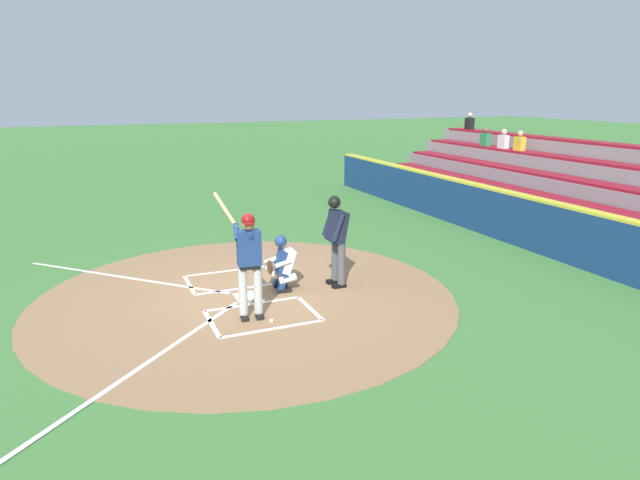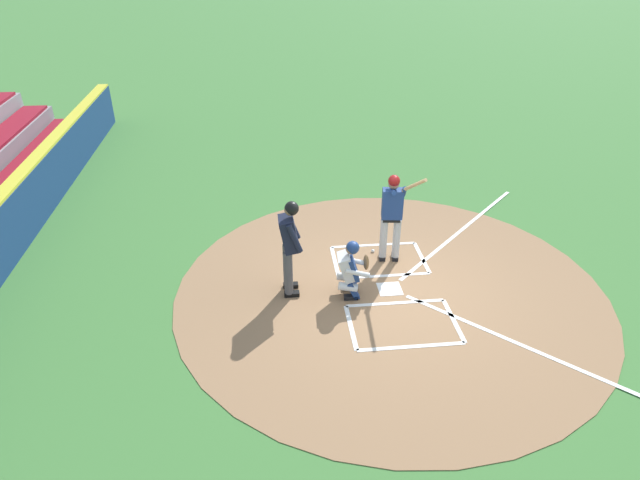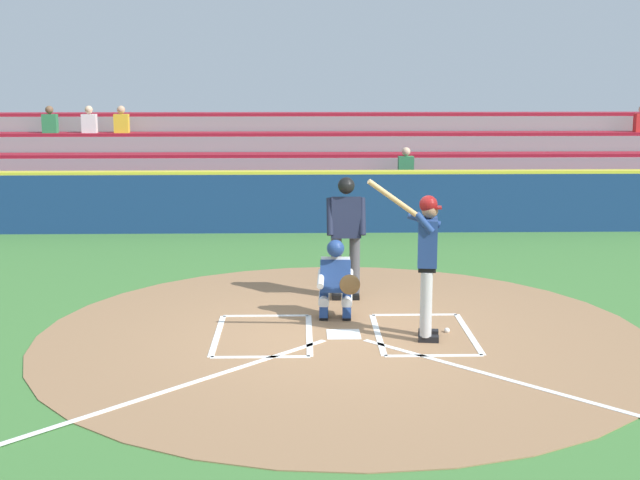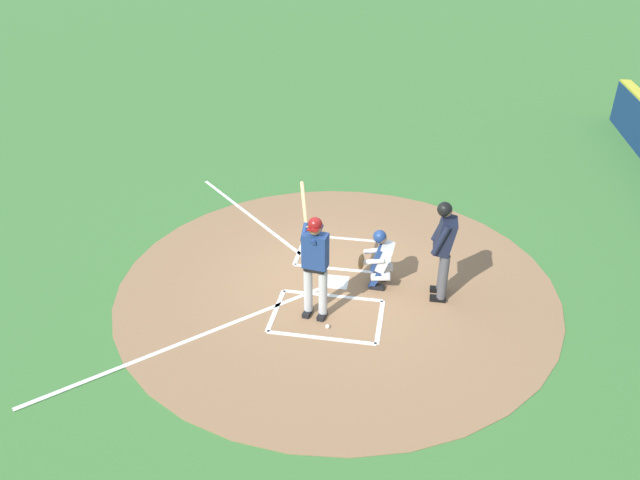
{
  "view_description": "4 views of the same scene",
  "coord_description": "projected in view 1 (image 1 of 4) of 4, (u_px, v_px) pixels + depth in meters",
  "views": [
    {
      "loc": [
        -9.73,
        2.59,
        3.84
      ],
      "look_at": [
        -0.42,
        -1.37,
        1.09
      ],
      "focal_mm": 30.93,
      "sensor_mm": 36.0,
      "label": 1
    },
    {
      "loc": [
        8.41,
        -2.21,
        5.99
      ],
      "look_at": [
        0.12,
        -1.33,
        1.22
      ],
      "focal_mm": 31.12,
      "sensor_mm": 36.0,
      "label": 2
    },
    {
      "loc": [
        0.57,
        10.95,
        3.41
      ],
      "look_at": [
        0.3,
        -0.26,
        1.22
      ],
      "focal_mm": 48.94,
      "sensor_mm": 36.0,
      "label": 3
    },
    {
      "loc": [
        -9.05,
        -1.3,
        6.11
      ],
      "look_at": [
        -0.28,
        0.26,
        1.04
      ],
      "focal_mm": 33.19,
      "sensor_mm": 36.0,
      "label": 4
    }
  ],
  "objects": [
    {
      "name": "dirt_circle",
      "position": [
        246.0,
        296.0,
        10.62
      ],
      "size": [
        8.0,
        8.0,
        0.01
      ],
      "primitive_type": "cylinder",
      "color": "#99704C",
      "rests_on": "ground"
    },
    {
      "name": "catcher",
      "position": [
        282.0,
        262.0,
        10.82
      ],
      "size": [
        0.59,
        0.63,
        1.13
      ],
      "color": "black",
      "rests_on": "ground"
    },
    {
      "name": "baseball",
      "position": [
        271.0,
        321.0,
        9.42
      ],
      "size": [
        0.07,
        0.07,
        0.07
      ],
      "primitive_type": "sphere",
      "color": "white",
      "rests_on": "ground"
    },
    {
      "name": "backstop_wall",
      "position": [
        547.0,
        227.0,
        13.28
      ],
      "size": [
        22.0,
        0.36,
        1.31
      ],
      "color": "navy",
      "rests_on": "ground"
    },
    {
      "name": "batter",
      "position": [
        249.0,
        258.0,
        9.34
      ],
      "size": [
        1.0,
        0.62,
        2.13
      ],
      "color": "#BCBCBC",
      "rests_on": "ground"
    },
    {
      "name": "ground_plane",
      "position": [
        246.0,
        297.0,
        10.63
      ],
      "size": [
        120.0,
        120.0,
        0.0
      ],
      "primitive_type": "plane",
      "color": "#427A38"
    },
    {
      "name": "home_plate_and_chalk",
      "position": [
        201.0,
        303.0,
        10.29
      ],
      "size": [
        7.93,
        4.91,
        0.01
      ],
      "color": "white",
      "rests_on": "dirt_circle"
    },
    {
      "name": "plate_umpire",
      "position": [
        337.0,
        235.0,
        10.94
      ],
      "size": [
        0.58,
        0.41,
        1.86
      ],
      "color": "#4C4C51",
      "rests_on": "ground"
    }
  ]
}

